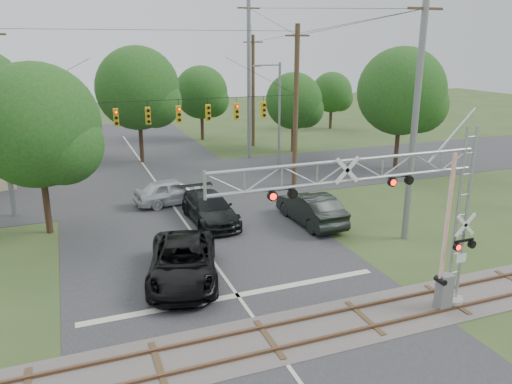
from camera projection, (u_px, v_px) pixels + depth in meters
name	position (u px, v px, depth m)	size (l,w,h in m)	color
ground	(293.00, 373.00, 16.16)	(160.00, 160.00, 0.00)	#2F4620
road_main	(208.00, 255.00, 25.09)	(14.00, 90.00, 0.02)	#29292B
road_cross	(157.00, 184.00, 37.59)	(90.00, 12.00, 0.02)	#29292B
railroad_track	(269.00, 339.00, 17.94)	(90.00, 3.20, 0.17)	#4C4642
crossing_gantry	(396.00, 209.00, 17.96)	(10.76, 0.94, 7.35)	gray
traffic_signal_span	(177.00, 114.00, 32.65)	(19.34, 0.36, 11.50)	gray
pickup_black	(183.00, 262.00, 22.23)	(2.96, 6.42, 1.79)	black
car_dark	(210.00, 208.00, 29.48)	(2.37, 5.82, 1.69)	black
sedan_silver	(173.00, 191.00, 32.84)	(2.00, 4.98, 1.70)	#AFB3B7
suv_dark	(311.00, 208.00, 29.30)	(1.95, 5.59, 1.84)	black
streetlight	(277.00, 112.00, 39.99)	(2.34, 0.24, 8.76)	gray
utility_poles	(182.00, 100.00, 35.00)	(25.42, 27.00, 13.74)	#422A1E
treeline	(123.00, 97.00, 41.30)	(56.82, 30.95, 10.05)	#382519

